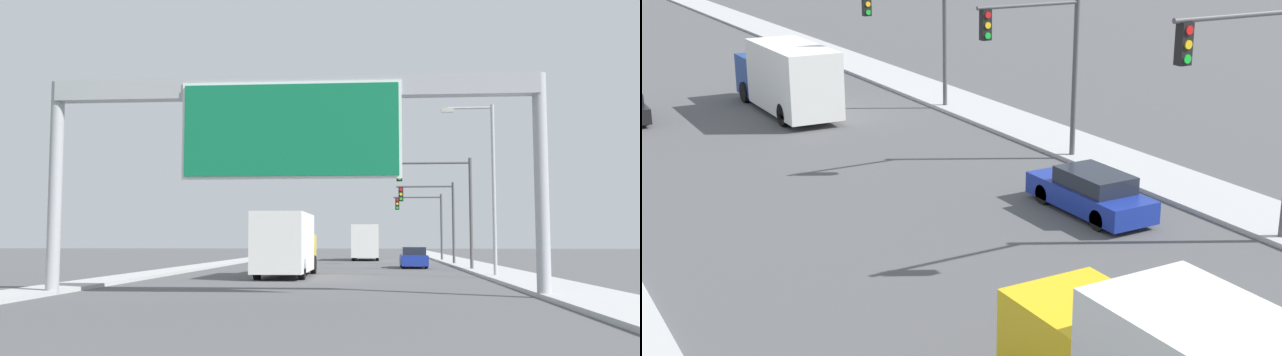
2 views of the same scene
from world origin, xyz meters
TOP-DOWN VIEW (x-y plane):
  - sidewalk_right at (9.50, 60.00)m, footprint 3.00×120.00m
  - car_far_left at (5.25, 42.65)m, footprint 1.72×4.57m
  - truck_box_secondary at (1.75, 60.63)m, footprint 2.40×8.46m
  - traffic_light_near_intersection at (7.07, 38.00)m, footprint 4.76×0.32m
  - traffic_light_mid_block at (7.14, 48.00)m, footprint 4.31×0.32m
  - traffic_light_far_intersection at (7.11, 58.00)m, footprint 4.31×0.32m

SIDE VIEW (x-z plane):
  - sidewalk_right at x=9.50m, z-range 0.00..0.15m
  - car_far_left at x=5.25m, z-range -0.03..1.35m
  - truck_box_secondary at x=1.75m, z-range 0.03..3.26m
  - traffic_light_far_intersection at x=7.11m, z-range 1.04..6.98m
  - traffic_light_mid_block at x=7.14m, z-range 1.07..7.22m
  - traffic_light_near_intersection at x=7.07m, z-range 1.19..8.03m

